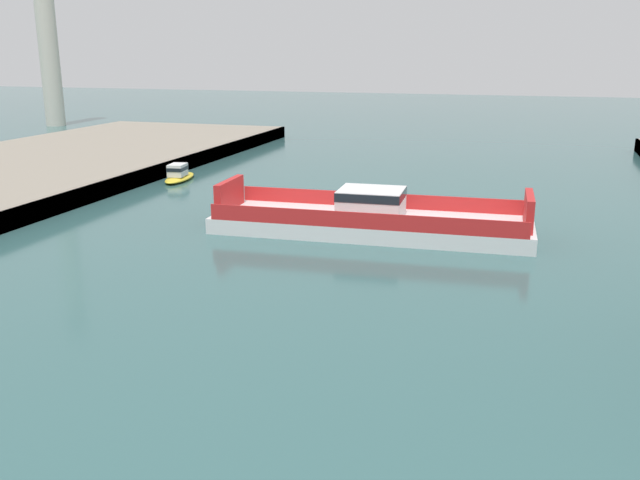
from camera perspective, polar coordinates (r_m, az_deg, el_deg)
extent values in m
cube|color=silver|center=(48.96, 4.23, 1.26)|extent=(22.62, 7.78, 1.10)
cube|color=red|center=(51.90, 4.91, 3.31)|extent=(21.43, 1.10, 1.10)
cube|color=red|center=(45.52, 3.50, 1.61)|extent=(21.43, 1.10, 1.10)
cube|color=silver|center=(48.60, 4.27, 3.05)|extent=(4.63, 3.92, 2.04)
cube|color=black|center=(48.46, 4.28, 3.82)|extent=(4.67, 3.96, 0.60)
cube|color=red|center=(47.92, 16.93, 2.34)|extent=(0.72, 4.75, 2.20)
cube|color=red|center=(51.49, -7.52, 3.76)|extent=(0.72, 4.75, 2.20)
ellipsoid|color=yellow|center=(70.04, -11.56, 5.08)|extent=(2.95, 6.26, 0.54)
cube|color=silver|center=(69.47, -11.73, 5.71)|extent=(1.76, 2.30, 1.19)
cube|color=black|center=(69.45, -11.73, 5.83)|extent=(1.81, 2.36, 0.36)
cylinder|color=beige|center=(127.55, -21.86, 17.24)|extent=(3.21, 3.21, 37.59)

